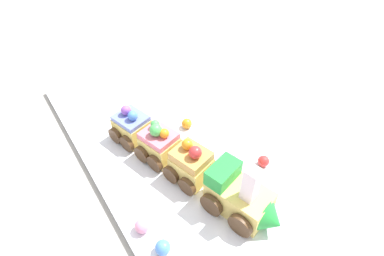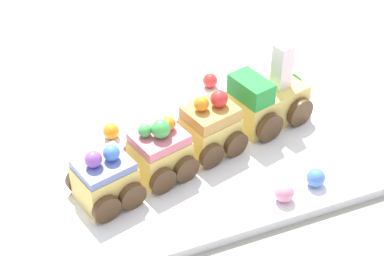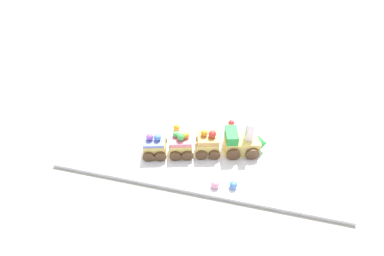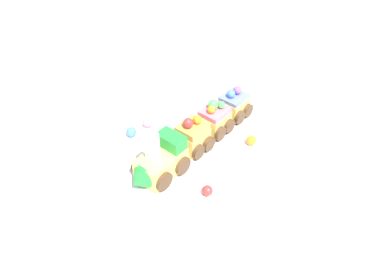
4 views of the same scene
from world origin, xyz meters
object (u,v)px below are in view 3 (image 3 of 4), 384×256
Objects in this scene: gumball_red at (231,123)px; gumball_blue at (233,185)px; cake_car_caramel at (208,144)px; cake_car_blueberry at (155,146)px; gumball_orange at (177,128)px; gumball_pink at (215,184)px; cake_car_strawberry at (181,145)px; cake_train_locomotive at (244,143)px.

gumball_blue is at bearing -81.19° from gumball_red.
cake_car_caramel is 1.00× the size of cake_car_blueberry.
gumball_red is at bearing 19.80° from gumball_orange.
gumball_pink and gumball_blue have the same top height.
gumball_blue is (0.15, -0.08, -0.02)m from cake_car_strawberry.
cake_car_caramel is at bearing -180.00° from cake_train_locomotive.
cake_car_strawberry is 1.00× the size of cake_car_blueberry.
cake_car_blueberry is 0.11m from gumball_orange.
cake_car_strawberry is 3.93× the size of gumball_orange.
cake_car_strawberry is at bearing -66.32° from gumball_orange.
cake_car_caramel is 0.07m from cake_car_strawberry.
gumball_pink is 1.07× the size of gumball_orange.
gumball_red is 0.93× the size of gumball_blue.
cake_car_blueberry reaches higher than gumball_pink.
gumball_orange is at bearing 98.58° from cake_car_strawberry.
cake_train_locomotive is 5.80× the size of gumball_pink.
cake_train_locomotive is 1.57× the size of cake_car_strawberry.
gumball_orange is (-0.19, 0.16, -0.00)m from gumball_blue.
gumball_pink is (0.11, -0.09, -0.02)m from cake_car_strawberry.
gumball_blue is (0.08, -0.10, -0.02)m from cake_car_caramel.
cake_car_caramel is at bearing 109.66° from gumball_pink.
cake_car_caramel is 3.72× the size of gumball_blue.
cake_car_caramel is 1.00× the size of cake_car_strawberry.
gumball_pink is (0.04, -0.11, -0.02)m from cake_car_caramel.
cake_car_strawberry is 0.07m from cake_car_blueberry.
cake_car_caramel is 3.69× the size of gumball_pink.
cake_car_strawberry reaches higher than gumball_red.
cake_car_caramel is at bearing 0.02° from cake_car_blueberry.
cake_train_locomotive is at bearing 85.21° from gumball_blue.
cake_car_caramel is 0.14m from cake_car_blueberry.
gumball_red is (0.19, 0.15, -0.02)m from cake_car_blueberry.
cake_car_caramel is at bearing 128.98° from gumball_blue.
cake_car_blueberry is 0.19m from gumball_pink.
cake_train_locomotive reaches higher than cake_car_strawberry.
gumball_orange is (0.03, 0.10, -0.02)m from cake_car_blueberry.
cake_car_caramel is 0.13m from gumball_blue.
cake_car_strawberry is 0.18m from gumball_blue.
gumball_orange is at bearing 138.89° from gumball_blue.
cake_car_strawberry is at bearing 151.11° from gumball_blue.
cake_car_blueberry is at bearing 157.39° from gumball_pink.
gumball_pink is at bearing -126.82° from cake_train_locomotive.
cake_car_caramel reaches higher than gumball_blue.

